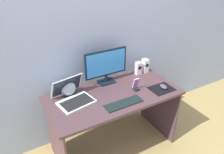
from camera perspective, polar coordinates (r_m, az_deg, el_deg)
ground_plane at (r=2.73m, az=0.36°, el=-17.35°), size 8.00×8.00×0.00m
wall_back at (r=2.38m, az=-4.79°, el=11.17°), size 6.00×0.04×2.50m
desk at (r=2.35m, az=0.41°, el=-7.58°), size 1.36×0.67×0.73m
monitor at (r=2.36m, az=-1.56°, el=3.08°), size 0.49×0.14×0.38m
speaker_right at (r=2.68m, az=8.58°, el=2.94°), size 0.07×0.08×0.16m
speaker_near_monitor at (r=2.62m, az=6.76°, el=2.33°), size 0.07×0.08×0.15m
laptop at (r=2.17m, az=-10.04°, el=-5.02°), size 0.38×0.38×0.23m
fishbowl at (r=2.26m, az=-11.38°, el=-2.75°), size 0.16×0.16×0.16m
keyboard_external at (r=2.12m, az=3.16°, el=-6.82°), size 0.38×0.12×0.01m
mousepad at (r=2.40m, az=12.73°, el=-2.97°), size 0.25×0.20×0.00m
mouse at (r=2.40m, az=13.21°, el=-2.42°), size 0.07×0.10×0.04m
phone_in_dock at (r=2.31m, az=6.23°, el=-2.30°), size 0.06×0.06×0.14m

